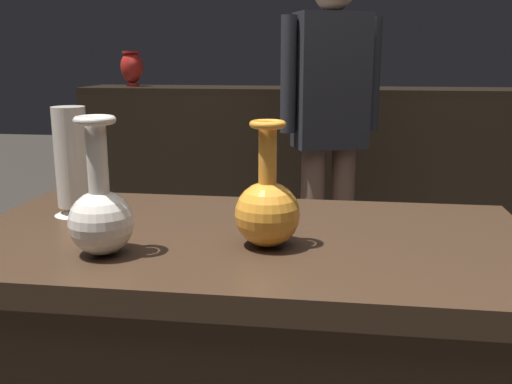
{
  "coord_description": "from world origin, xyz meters",
  "views": [
    {
      "loc": [
        0.18,
        -1.14,
        1.17
      ],
      "look_at": [
        0.03,
        -0.03,
        0.9
      ],
      "focal_mm": 40.19,
      "sensor_mm": 36.0,
      "label": 1
    }
  ],
  "objects_px": {
    "shelf_vase_center": "(305,77)",
    "visitor_center_back": "(330,117)",
    "vase_tall_behind": "(101,213)",
    "vase_left_accent": "(72,164)",
    "vase_centerpiece": "(267,208)",
    "shelf_vase_far_left": "(132,67)"
  },
  "relations": [
    {
      "from": "vase_left_accent",
      "to": "shelf_vase_far_left",
      "type": "xyz_separation_m",
      "value": [
        -0.62,
        2.12,
        0.18
      ]
    },
    {
      "from": "vase_centerpiece",
      "to": "shelf_vase_far_left",
      "type": "xyz_separation_m",
      "value": [
        -1.09,
        2.29,
        0.23
      ]
    },
    {
      "from": "vase_left_accent",
      "to": "visitor_center_back",
      "type": "xyz_separation_m",
      "value": [
        0.58,
        1.4,
        -0.03
      ]
    },
    {
      "from": "shelf_vase_center",
      "to": "vase_tall_behind",
      "type": "bearing_deg",
      "value": -96.2
    },
    {
      "from": "vase_centerpiece",
      "to": "shelf_vase_far_left",
      "type": "bearing_deg",
      "value": 115.56
    },
    {
      "from": "vase_centerpiece",
      "to": "vase_tall_behind",
      "type": "height_order",
      "value": "vase_tall_behind"
    },
    {
      "from": "vase_centerpiece",
      "to": "visitor_center_back",
      "type": "xyz_separation_m",
      "value": [
        0.1,
        1.57,
        0.02
      ]
    },
    {
      "from": "vase_left_accent",
      "to": "vase_tall_behind",
      "type": "bearing_deg",
      "value": -55.65
    },
    {
      "from": "shelf_vase_center",
      "to": "shelf_vase_far_left",
      "type": "distance_m",
      "value": 1.05
    },
    {
      "from": "vase_centerpiece",
      "to": "shelf_vase_center",
      "type": "height_order",
      "value": "shelf_vase_center"
    },
    {
      "from": "vase_centerpiece",
      "to": "vase_left_accent",
      "type": "bearing_deg",
      "value": 160.92
    },
    {
      "from": "visitor_center_back",
      "to": "shelf_vase_far_left",
      "type": "bearing_deg",
      "value": -52.5
    },
    {
      "from": "vase_centerpiece",
      "to": "vase_tall_behind",
      "type": "xyz_separation_m",
      "value": [
        -0.3,
        -0.09,
        0.0
      ]
    },
    {
      "from": "vase_centerpiece",
      "to": "shelf_vase_center",
      "type": "bearing_deg",
      "value": 91.42
    },
    {
      "from": "vase_centerpiece",
      "to": "visitor_center_back",
      "type": "height_order",
      "value": "visitor_center_back"
    },
    {
      "from": "vase_tall_behind",
      "to": "vase_left_accent",
      "type": "distance_m",
      "value": 0.31
    },
    {
      "from": "shelf_vase_center",
      "to": "visitor_center_back",
      "type": "bearing_deg",
      "value": -76.32
    },
    {
      "from": "vase_tall_behind",
      "to": "shelf_vase_far_left",
      "type": "relative_size",
      "value": 1.27
    },
    {
      "from": "vase_left_accent",
      "to": "shelf_vase_center",
      "type": "relative_size",
      "value": 2.33
    },
    {
      "from": "vase_left_accent",
      "to": "visitor_center_back",
      "type": "height_order",
      "value": "visitor_center_back"
    },
    {
      "from": "vase_centerpiece",
      "to": "vase_tall_behind",
      "type": "distance_m",
      "value": 0.32
    },
    {
      "from": "vase_tall_behind",
      "to": "shelf_vase_center",
      "type": "distance_m",
      "value": 2.3
    }
  ]
}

